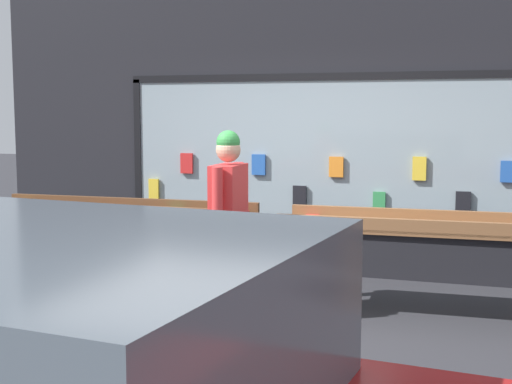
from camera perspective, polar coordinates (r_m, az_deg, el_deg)
ground_plane at (r=5.90m, az=-2.05°, el=-11.26°), size 40.00×40.00×0.00m
shopfront_facade at (r=7.89m, az=4.37°, el=6.70°), size 7.45×0.29×3.73m
display_table_left at (r=7.28m, az=-10.92°, el=-2.07°), size 2.81×0.69×0.90m
display_table_right at (r=6.39m, az=14.58°, el=-3.32°), size 2.81×0.80×0.90m
person_browsing at (r=6.12m, az=-2.21°, el=-1.46°), size 0.23×0.65×1.64m
small_dog at (r=6.32m, az=-7.34°, el=-7.45°), size 0.22×0.58×0.41m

